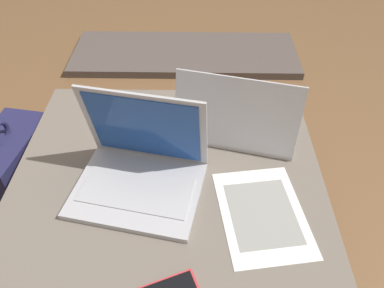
{
  "coord_description": "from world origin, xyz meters",
  "views": [
    {
      "loc": [
        0.08,
        -0.7,
        1.24
      ],
      "look_at": [
        0.07,
        0.05,
        0.53
      ],
      "focal_mm": 35.0,
      "sensor_mm": 36.0,
      "label": 1
    }
  ],
  "objects_px": {
    "laptop_far": "(237,122)",
    "laptop_near": "(140,168)",
    "backpack": "(21,183)",
    "paper_sheet": "(262,213)"
  },
  "relations": [
    {
      "from": "laptop_far",
      "to": "laptop_near",
      "type": "bearing_deg",
      "value": 50.6
    },
    {
      "from": "backpack",
      "to": "paper_sheet",
      "type": "height_order",
      "value": "backpack"
    },
    {
      "from": "laptop_near",
      "to": "paper_sheet",
      "type": "distance_m",
      "value": 0.34
    },
    {
      "from": "laptop_near",
      "to": "backpack",
      "type": "relative_size",
      "value": 0.77
    },
    {
      "from": "laptop_far",
      "to": "backpack",
      "type": "height_order",
      "value": "laptop_far"
    },
    {
      "from": "paper_sheet",
      "to": "laptop_near",
      "type": "bearing_deg",
      "value": 154.01
    },
    {
      "from": "laptop_near",
      "to": "laptop_far",
      "type": "bearing_deg",
      "value": 48.16
    },
    {
      "from": "laptop_far",
      "to": "backpack",
      "type": "relative_size",
      "value": 0.82
    },
    {
      "from": "laptop_far",
      "to": "backpack",
      "type": "xyz_separation_m",
      "value": [
        -0.76,
        -0.01,
        -0.29
      ]
    },
    {
      "from": "backpack",
      "to": "paper_sheet",
      "type": "distance_m",
      "value": 0.89
    }
  ]
}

